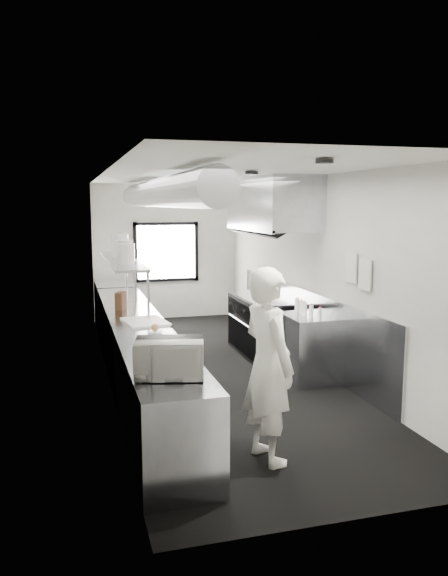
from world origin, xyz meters
TOP-DOWN VIEW (x-y plane):
  - floor at (0.00, 0.00)m, footprint 3.00×8.00m
  - ceiling at (0.00, 0.00)m, footprint 3.00×8.00m
  - wall_back at (0.00, 4.00)m, footprint 3.00×0.02m
  - wall_front at (0.00, -4.00)m, footprint 3.00×0.02m
  - wall_left at (-1.50, 0.00)m, footprint 0.02×8.00m
  - wall_right at (1.50, 0.00)m, footprint 0.02×8.00m
  - wall_cladding at (1.48, 0.30)m, footprint 0.03×5.50m
  - hvac_duct at (-0.70, 0.40)m, footprint 0.40×6.40m
  - service_window at (0.00, 3.96)m, footprint 1.36×0.05m
  - exhaust_hood at (1.10, 0.70)m, footprint 0.81×2.20m
  - prep_counter at (-1.15, -0.50)m, footprint 0.70×6.00m
  - pass_shelf at (-1.19, 1.00)m, footprint 0.45×3.00m
  - range at (1.04, 0.70)m, footprint 0.88×1.60m
  - bottle_station at (1.15, -0.70)m, footprint 0.65×0.80m
  - far_work_table at (-1.15, 3.20)m, footprint 0.70×1.20m
  - notice_sheet_a at (1.47, -1.20)m, footprint 0.02×0.28m
  - notice_sheet_b at (1.47, -1.55)m, footprint 0.02×0.28m
  - line_cook at (-0.24, -2.83)m, footprint 0.57×0.75m
  - microwave at (-1.17, -2.86)m, footprint 0.63×0.53m
  - deli_tub_a at (-1.35, -2.74)m, footprint 0.20×0.20m
  - deli_tub_b at (-1.28, -2.44)m, footprint 0.17×0.17m
  - newspaper at (-0.98, -1.98)m, footprint 0.32×0.39m
  - small_plate at (-1.03, -1.13)m, footprint 0.19×0.19m
  - pastry at (-1.03, -1.13)m, footprint 0.09×0.09m
  - cutting_board at (-1.07, -0.54)m, footprint 0.59×0.73m
  - knife_block at (-1.28, 0.45)m, footprint 0.19×0.25m
  - plate_stack_a at (-1.20, 0.31)m, footprint 0.31×0.31m
  - plate_stack_b at (-1.19, 0.58)m, footprint 0.25×0.25m
  - plate_stack_c at (-1.19, 1.33)m, footprint 0.33×0.33m
  - plate_stack_d at (-1.19, 1.58)m, footprint 0.23×0.23m
  - squeeze_bottle_a at (1.14, -1.03)m, footprint 0.06×0.06m
  - squeeze_bottle_b at (1.11, -0.81)m, footprint 0.06×0.06m
  - squeeze_bottle_c at (1.07, -0.70)m, footprint 0.08×0.08m
  - squeeze_bottle_d at (1.08, -0.55)m, footprint 0.08×0.08m
  - squeeze_bottle_e at (1.08, -0.41)m, footprint 0.08×0.08m

SIDE VIEW (x-z plane):
  - floor at x=0.00m, z-range -0.01..0.01m
  - prep_counter at x=-1.15m, z-range 0.00..0.90m
  - bottle_station at x=1.15m, z-range 0.00..0.90m
  - far_work_table at x=-1.15m, z-range 0.00..0.90m
  - range at x=1.04m, z-range 0.00..0.94m
  - wall_cladding at x=1.48m, z-range 0.00..1.10m
  - newspaper at x=-0.98m, z-range 0.90..0.91m
  - small_plate at x=-1.03m, z-range 0.90..0.91m
  - cutting_board at x=-1.07m, z-range 0.90..0.92m
  - line_cook at x=-0.24m, z-range 0.00..1.84m
  - deli_tub_b at x=-1.28m, z-range 0.90..0.99m
  - deli_tub_a at x=-1.35m, z-range 0.90..1.01m
  - pastry at x=-1.03m, z-range 0.91..1.01m
  - squeeze_bottle_a at x=1.14m, z-range 0.90..1.06m
  - squeeze_bottle_b at x=1.11m, z-range 0.90..1.07m
  - squeeze_bottle_d at x=1.08m, z-range 0.90..1.08m
  - squeeze_bottle_e at x=1.08m, z-range 0.90..1.09m
  - squeeze_bottle_c at x=1.07m, z-range 0.90..1.09m
  - knife_block at x=-1.28m, z-range 0.90..1.15m
  - microwave at x=-1.17m, z-range 0.90..1.23m
  - service_window at x=0.00m, z-range 0.77..2.02m
  - wall_back at x=0.00m, z-range 0.00..2.80m
  - wall_front at x=0.00m, z-range 0.00..2.80m
  - wall_left at x=-1.50m, z-range 0.00..2.80m
  - wall_right at x=1.50m, z-range 0.00..2.80m
  - pass_shelf at x=-1.19m, z-range 1.20..1.88m
  - notice_sheet_b at x=1.47m, z-range 1.36..1.74m
  - notice_sheet_a at x=1.47m, z-range 1.41..1.79m
  - plate_stack_a at x=-1.20m, z-range 1.57..1.85m
  - plate_stack_b at x=-1.19m, z-range 1.57..1.88m
  - plate_stack_d at x=-1.19m, z-range 1.57..1.91m
  - plate_stack_c at x=-1.19m, z-range 1.57..1.94m
  - exhaust_hood at x=1.10m, z-range 1.95..2.83m
  - hvac_duct at x=-0.70m, z-range 2.35..2.75m
  - ceiling at x=0.00m, z-range 2.79..2.80m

